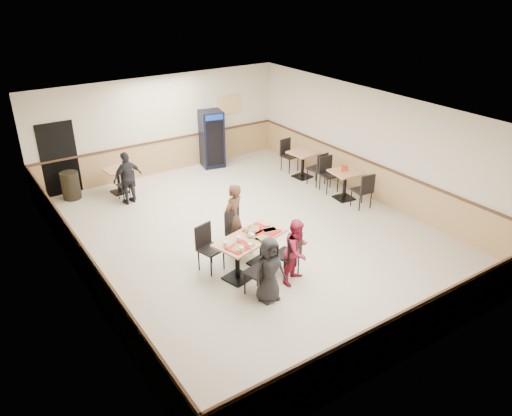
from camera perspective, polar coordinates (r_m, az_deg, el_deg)
ground at (r=12.13m, az=-0.58°, el=-3.05°), size 10.00×10.00×0.00m
room_shell at (r=14.71m, az=-0.23°, el=4.80°), size 10.00×10.00×10.00m
main_table at (r=10.46m, az=-0.70°, el=-4.68°), size 1.69×1.15×0.83m
main_chairs at (r=10.44m, az=-0.91°, el=-4.92°), size 1.79×2.10×1.05m
diner_woman_left at (r=9.56m, az=1.52°, el=-7.08°), size 0.66×0.43×1.34m
diner_woman_right at (r=10.14m, az=4.73°, el=-4.90°), size 0.82×0.74×1.39m
diner_man_opposite at (r=11.23m, az=-2.59°, el=-1.05°), size 0.68×0.57×1.58m
lone_diner at (r=13.90m, az=-14.45°, el=3.35°), size 0.91×0.52×1.47m
tabletop_clutter at (r=10.29m, az=-0.33°, el=-3.29°), size 1.38×0.94×0.12m
side_table_near at (r=14.00m, az=10.15°, el=3.09°), size 0.84×0.84×0.81m
side_table_near_chair_south at (r=13.59m, az=12.00°, el=2.08°), size 0.53×0.53×1.03m
side_table_near_chair_north at (r=14.44m, az=8.38°, el=3.84°), size 0.53×0.53×1.03m
side_table_far at (r=15.32m, az=5.38°, el=5.42°), size 0.85×0.85×0.82m
side_table_far_chair_south at (r=14.86m, az=6.95°, el=4.58°), size 0.53×0.53×1.04m
side_table_far_chair_north at (r=15.81m, az=3.88°, el=6.04°), size 0.53×0.53×1.04m
condiment_caddy at (r=13.88m, az=10.03°, el=4.50°), size 0.23×0.06×0.20m
back_table at (r=14.72m, az=-15.47°, el=3.45°), size 0.74×0.74×0.73m
back_table_chair_lone at (r=14.22m, az=-14.67°, el=2.64°), size 0.46×0.46×0.92m
pepsi_cooler at (r=16.12m, az=-5.07°, el=7.87°), size 0.81×0.81×1.82m
trash_bin at (r=14.79m, az=-20.42°, el=2.43°), size 0.49×0.49×0.78m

